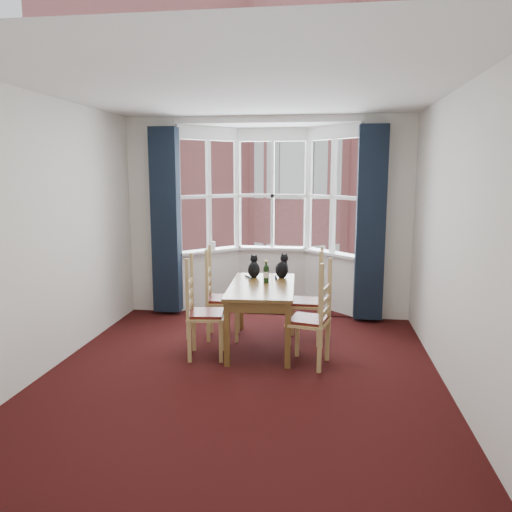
% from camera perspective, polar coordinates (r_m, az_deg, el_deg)
% --- Properties ---
extents(floor, '(4.50, 4.50, 0.00)m').
position_cam_1_polar(floor, '(5.22, -1.66, -13.39)').
color(floor, black).
rests_on(floor, ground).
extents(ceiling, '(4.50, 4.50, 0.00)m').
position_cam_1_polar(ceiling, '(4.87, -1.83, 18.63)').
color(ceiling, white).
rests_on(ceiling, floor).
extents(wall_left, '(0.00, 4.50, 4.50)m').
position_cam_1_polar(wall_left, '(5.54, -22.64, 2.25)').
color(wall_left, silver).
rests_on(wall_left, floor).
extents(wall_right, '(0.00, 4.50, 4.50)m').
position_cam_1_polar(wall_right, '(4.93, 21.85, 1.50)').
color(wall_right, silver).
rests_on(wall_right, floor).
extents(wall_near, '(4.00, 0.00, 4.00)m').
position_cam_1_polar(wall_near, '(2.69, -9.65, -4.17)').
color(wall_near, silver).
rests_on(wall_near, floor).
extents(wall_back_pier_left, '(0.70, 0.12, 2.80)m').
position_cam_1_polar(wall_back_pier_left, '(7.43, -11.53, 4.47)').
color(wall_back_pier_left, silver).
rests_on(wall_back_pier_left, floor).
extents(wall_back_pier_right, '(0.70, 0.12, 2.80)m').
position_cam_1_polar(wall_back_pier_right, '(7.07, 14.71, 4.10)').
color(wall_back_pier_right, silver).
rests_on(wall_back_pier_right, floor).
extents(bay_window, '(2.76, 0.94, 2.80)m').
position_cam_1_polar(bay_window, '(7.56, 1.69, 4.74)').
color(bay_window, white).
rests_on(bay_window, floor).
extents(curtain_left, '(0.38, 0.22, 2.60)m').
position_cam_1_polar(curtain_left, '(7.19, -10.25, 3.94)').
color(curtain_left, black).
rests_on(curtain_left, floor).
extents(curtain_right, '(0.38, 0.22, 2.60)m').
position_cam_1_polar(curtain_right, '(6.87, 12.96, 3.60)').
color(curtain_right, black).
rests_on(curtain_right, floor).
extents(dining_table, '(0.81, 1.41, 0.74)m').
position_cam_1_polar(dining_table, '(5.81, 0.67, -4.23)').
color(dining_table, brown).
rests_on(dining_table, floor).
extents(chair_left_near, '(0.45, 0.47, 0.92)m').
position_cam_1_polar(chair_left_near, '(5.58, -6.61, -6.75)').
color(chair_left_near, tan).
rests_on(chair_left_near, floor).
extents(chair_left_far, '(0.45, 0.46, 0.92)m').
position_cam_1_polar(chair_left_far, '(6.19, -4.60, -5.09)').
color(chair_left_far, tan).
rests_on(chair_left_far, floor).
extents(chair_right_near, '(0.49, 0.50, 0.92)m').
position_cam_1_polar(chair_right_near, '(5.33, 6.96, -7.55)').
color(chair_right_near, tan).
rests_on(chair_right_near, floor).
extents(chair_right_far, '(0.42, 0.43, 0.92)m').
position_cam_1_polar(chair_right_far, '(6.06, 6.53, -5.42)').
color(chair_right_far, tan).
rests_on(chair_right_far, floor).
extents(cat_left, '(0.17, 0.23, 0.29)m').
position_cam_1_polar(cat_left, '(6.20, -0.24, -1.43)').
color(cat_left, black).
rests_on(cat_left, dining_table).
extents(cat_right, '(0.22, 0.26, 0.31)m').
position_cam_1_polar(cat_right, '(6.18, 3.01, -1.41)').
color(cat_right, black).
rests_on(cat_right, dining_table).
extents(wine_bottle, '(0.07, 0.07, 0.27)m').
position_cam_1_polar(wine_bottle, '(5.88, 1.17, -1.97)').
color(wine_bottle, black).
rests_on(wine_bottle, dining_table).
extents(candle_tall, '(0.06, 0.06, 0.12)m').
position_cam_1_polar(candle_tall, '(7.60, -4.90, 1.18)').
color(candle_tall, white).
rests_on(candle_tall, bay_window).
extents(street, '(80.00, 80.00, 0.00)m').
position_cam_1_polar(street, '(37.86, 6.35, -2.79)').
color(street, '#333335').
rests_on(street, ground).
extents(tenement_building, '(18.40, 7.80, 15.20)m').
position_cam_1_polar(tenement_building, '(18.77, 5.35, 8.16)').
color(tenement_building, '#A55855').
rests_on(tenement_building, street).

